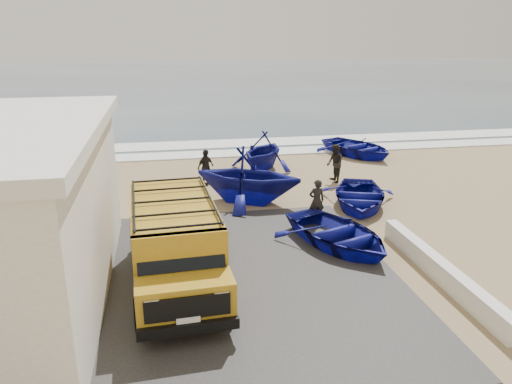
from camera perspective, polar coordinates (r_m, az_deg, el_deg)
ground at (r=15.18m, az=-2.44°, el=-6.37°), size 160.00×160.00×0.00m
slab at (r=13.25m, az=-9.91°, el=-10.34°), size 12.00×10.00×0.05m
ocean at (r=70.01m, az=-9.15°, el=12.59°), size 180.00×88.00×0.01m
surf_line at (r=26.51m, az=-6.15°, el=4.27°), size 180.00×1.60×0.06m
surf_wash at (r=28.94m, az=-6.56°, el=5.39°), size 180.00×2.20×0.04m
parapet at (r=14.06m, az=20.28°, el=-8.38°), size 0.35×6.00×0.55m
van at (r=12.68m, az=-9.22°, el=-5.66°), size 2.37×5.39×2.27m
boat_near_left at (r=15.28m, az=9.33°, el=-4.72°), size 4.12×4.79×0.84m
boat_near_right at (r=18.89m, az=11.68°, el=-0.44°), size 3.97×4.65×0.82m
boat_mid_left at (r=18.76m, az=-0.94°, el=1.94°), size 5.26×5.03×2.15m
boat_far_left at (r=23.46m, az=0.76°, el=4.76°), size 4.30×4.45×1.79m
boat_far_right at (r=26.72m, az=11.50°, el=5.04°), size 4.58×5.22×0.90m
fisherman_front at (r=17.04m, az=6.95°, el=-1.01°), size 0.55×0.36×1.50m
fisherman_middle at (r=21.68m, az=9.00°, el=3.24°), size 0.65×0.83×1.65m
fisherman_back at (r=21.18m, az=-5.78°, el=2.83°), size 0.92×0.86×1.52m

